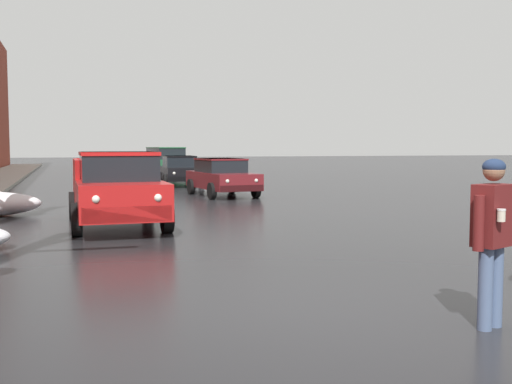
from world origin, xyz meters
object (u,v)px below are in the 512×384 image
sedan_darkblue_queued_behind_truck (146,162)px  pedestrian_with_coffee (492,229)px  sedan_maroon_parked_kerbside_close (222,176)px  pickup_truck_red_approaching_near_lane (116,189)px  sedan_black_parked_kerbside_mid (180,170)px  sedan_grey_at_far_intersection (133,160)px  suv_green_parked_far_down_block (166,161)px

sedan_darkblue_queued_behind_truck → pedestrian_with_coffee: pedestrian_with_coffee is taller
sedan_maroon_parked_kerbside_close → pickup_truck_red_approaching_near_lane: bearing=-119.6°
sedan_black_parked_kerbside_mid → pedestrian_with_coffee: pedestrian_with_coffee is taller
pickup_truck_red_approaching_near_lane → sedan_maroon_parked_kerbside_close: bearing=60.4°
pedestrian_with_coffee → sedan_darkblue_queued_behind_truck: bearing=88.4°
sedan_maroon_parked_kerbside_close → sedan_black_parked_kerbside_mid: (-0.47, 6.48, -0.00)m
sedan_grey_at_far_intersection → pedestrian_with_coffee: bearing=-91.1°
sedan_black_parked_kerbside_mid → pedestrian_with_coffee: size_ratio=2.23×
pickup_truck_red_approaching_near_lane → sedan_grey_at_far_intersection: (3.91, 34.84, -0.13)m
sedan_maroon_parked_kerbside_close → sedan_black_parked_kerbside_mid: bearing=94.1°
sedan_maroon_parked_kerbside_close → sedan_black_parked_kerbside_mid: same height
sedan_darkblue_queued_behind_truck → pedestrian_with_coffee: size_ratio=2.42×
sedan_darkblue_queued_behind_truck → suv_green_parked_far_down_block: bearing=-87.8°
pickup_truck_red_approaching_near_lane → sedan_black_parked_kerbside_mid: bearing=74.4°
sedan_black_parked_kerbside_mid → sedan_darkblue_queued_behind_truck: 14.39m
pickup_truck_red_approaching_near_lane → sedan_grey_at_far_intersection: bearing=83.6°
sedan_black_parked_kerbside_mid → suv_green_parked_far_down_block: size_ratio=0.80×
sedan_maroon_parked_kerbside_close → pedestrian_with_coffee: size_ratio=2.42×
sedan_darkblue_queued_behind_truck → pedestrian_with_coffee: bearing=-91.6°
sedan_maroon_parked_kerbside_close → pedestrian_with_coffee: bearing=-94.7°
pickup_truck_red_approaching_near_lane → suv_green_parked_far_down_block: size_ratio=1.07×
sedan_darkblue_queued_behind_truck → sedan_maroon_parked_kerbside_close: bearing=-89.1°
pedestrian_with_coffee → suv_green_parked_far_down_block: bearing=87.5°
sedan_grey_at_far_intersection → pedestrian_with_coffee: 44.26m
suv_green_parked_far_down_block → sedan_grey_at_far_intersection: (-0.53, 13.34, -0.24)m
sedan_grey_at_far_intersection → pedestrian_with_coffee: pedestrian_with_coffee is taller
sedan_maroon_parked_kerbside_close → suv_green_parked_far_down_block: suv_green_parked_far_down_block is taller
suv_green_parked_far_down_block → sedan_darkblue_queued_behind_truck: size_ratio=1.15×
sedan_darkblue_queued_behind_truck → pedestrian_with_coffee: (-1.07, -38.18, 0.28)m
sedan_black_parked_kerbside_mid → sedan_grey_at_far_intersection: size_ratio=0.95×
suv_green_parked_far_down_block → sedan_darkblue_queued_behind_truck: suv_green_parked_far_down_block is taller
suv_green_parked_far_down_block → pickup_truck_red_approaching_near_lane: bearing=-101.6°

